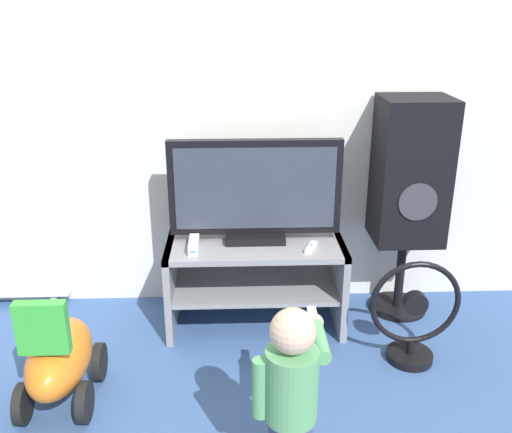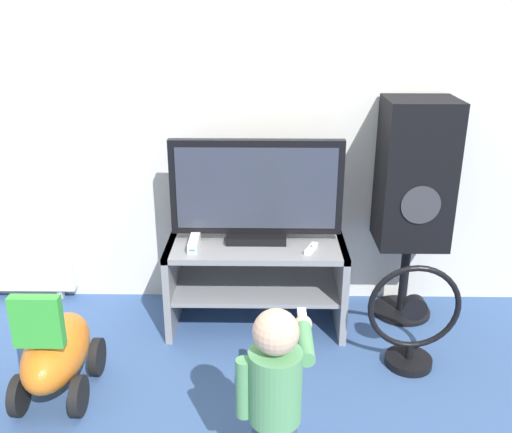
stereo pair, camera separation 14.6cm
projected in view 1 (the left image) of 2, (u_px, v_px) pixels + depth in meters
name	position (u px, v px, depth m)	size (l,w,h in m)	color
ground_plane	(257.00, 345.00, 2.97)	(16.00, 16.00, 0.00)	#38568C
wall_back	(253.00, 77.00, 3.02)	(10.00, 0.06, 2.60)	silver
tv_stand	(255.00, 270.00, 3.08)	(0.94, 0.48, 0.49)	gray
television	(255.00, 192.00, 2.94)	(0.89, 0.20, 0.54)	black
game_console	(194.00, 245.00, 2.91)	(0.05, 0.18, 0.05)	white
remote_primary	(311.00, 247.00, 2.91)	(0.08, 0.13, 0.03)	white
child	(292.00, 384.00, 1.99)	(0.28, 0.43, 0.73)	#3F4C72
speaker_tower	(410.00, 175.00, 3.03)	(0.36, 0.34, 1.22)	black
floor_fan	(414.00, 317.00, 2.77)	(0.44, 0.23, 0.54)	black
ride_on_toy	(59.00, 359.00, 2.49)	(0.30, 0.52, 0.57)	orange
radiator	(7.00, 253.00, 3.26)	(0.66, 0.08, 0.60)	white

